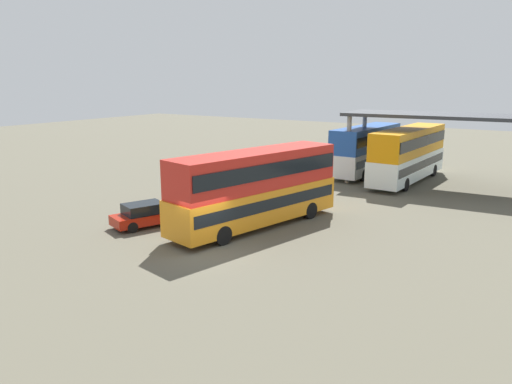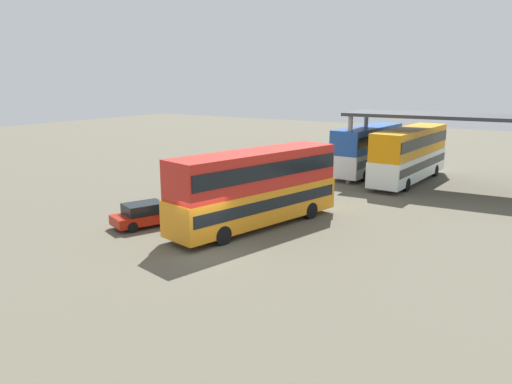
# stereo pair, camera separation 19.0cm
# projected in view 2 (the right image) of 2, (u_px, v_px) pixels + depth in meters

# --- Properties ---
(ground_plane) EXTENTS (140.00, 140.00, 0.00)m
(ground_plane) POSITION_uv_depth(u_px,v_px,m) (209.00, 251.00, 24.12)
(ground_plane) COLOR #5A5647
(double_decker_main) EXTENTS (4.92, 11.38, 4.31)m
(double_decker_main) POSITION_uv_depth(u_px,v_px,m) (256.00, 186.00, 27.61)
(double_decker_main) COLOR orange
(double_decker_main) RESTS_ON ground_plane
(parked_hatchback) EXTENTS (2.91, 4.23, 1.35)m
(parked_hatchback) POSITION_uv_depth(u_px,v_px,m) (146.00, 214.00, 28.07)
(parked_hatchback) COLOR #A11A0A
(parked_hatchback) RESTS_ON ground_plane
(double_decker_near_canopy) EXTENTS (2.92, 10.18, 4.15)m
(double_decker_near_canopy) POSITION_uv_depth(u_px,v_px,m) (368.00, 148.00, 43.01)
(double_decker_near_canopy) COLOR white
(double_decker_near_canopy) RESTS_ON ground_plane
(double_decker_mid_row) EXTENTS (3.01, 11.67, 4.33)m
(double_decker_mid_row) POSITION_uv_depth(u_px,v_px,m) (410.00, 153.00, 39.75)
(double_decker_mid_row) COLOR white
(double_decker_mid_row) RESTS_ON ground_plane
(depot_canopy) EXTENTS (19.43, 6.31, 5.60)m
(depot_canopy) POSITION_uv_depth(u_px,v_px,m) (478.00, 121.00, 35.97)
(depot_canopy) COLOR #33353A
(depot_canopy) RESTS_ON ground_plane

